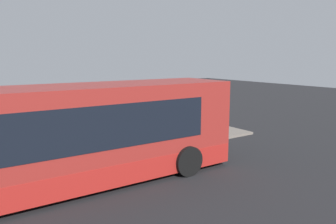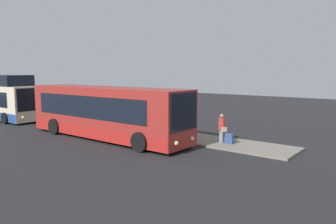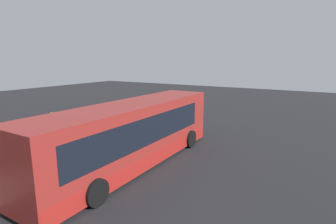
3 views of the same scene
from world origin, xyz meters
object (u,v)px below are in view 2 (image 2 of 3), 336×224
suitcase (229,139)px  sign_post (122,103)px  passenger_boarding (147,116)px  bus_lead (105,113)px  passenger_waiting (222,127)px  trash_bin (168,126)px

suitcase → sign_post: 9.15m
passenger_boarding → suitcase: passenger_boarding is taller
passenger_boarding → sign_post: size_ratio=0.69×
bus_lead → passenger_waiting: bus_lead is taller
bus_lead → trash_bin: (1.83, 4.00, -1.16)m
bus_lead → passenger_waiting: size_ratio=7.33×
bus_lead → sign_post: 3.75m
suitcase → bus_lead: bearing=-157.6°
passenger_boarding → sign_post: (-2.41, -0.07, 0.75)m
suitcase → trash_bin: suitcase is taller
bus_lead → passenger_waiting: 7.28m
bus_lead → suitcase: bearing=22.4°
passenger_boarding → sign_post: 2.52m
sign_post → trash_bin: sign_post is taller
sign_post → passenger_boarding: bearing=1.7°
bus_lead → sign_post: (-1.89, 3.23, 0.24)m
passenger_boarding → sign_post: sign_post is taller
sign_post → trash_bin: (3.71, 0.78, -1.41)m
passenger_boarding → passenger_waiting: (6.11, -0.35, -0.10)m
passenger_boarding → trash_bin: (1.31, 0.71, -0.66)m
bus_lead → suitcase: 7.82m
passenger_waiting → passenger_boarding: bearing=-62.2°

